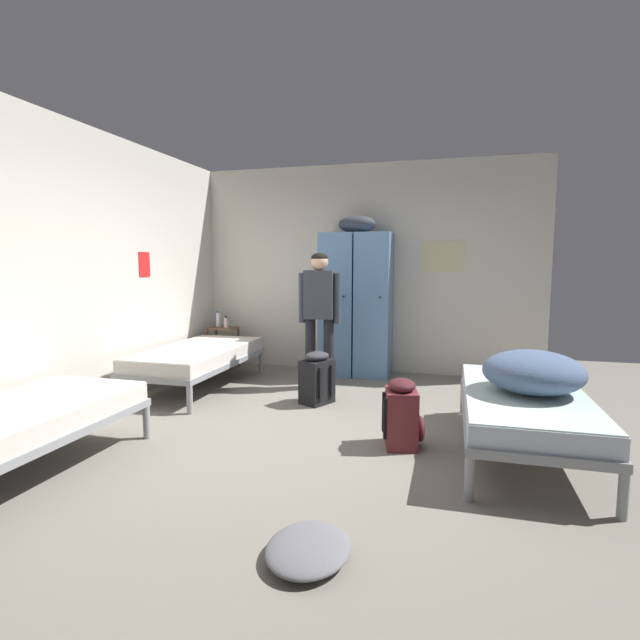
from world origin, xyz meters
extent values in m
plane|color=slate|center=(0.00, 0.00, 0.00)|extent=(8.10, 8.10, 0.00)
cube|color=beige|center=(0.00, 2.56, 1.39)|extent=(4.63, 0.06, 2.78)
cube|color=beige|center=(-2.29, 0.00, 1.39)|extent=(0.06, 5.06, 2.78)
cube|color=beige|center=(1.02, 2.53, 1.55)|extent=(0.55, 0.01, 0.40)
cube|color=red|center=(-2.25, 0.89, 1.45)|extent=(0.01, 0.20, 0.28)
cube|color=#5B84B2|center=(-0.29, 2.25, 0.93)|extent=(0.44, 0.52, 1.85)
cylinder|color=black|center=(-0.17, 1.98, 1.05)|extent=(0.02, 0.03, 0.02)
cube|color=#5B84B2|center=(0.17, 2.25, 0.93)|extent=(0.44, 0.52, 1.85)
cylinder|color=black|center=(0.29, 1.98, 1.05)|extent=(0.02, 0.03, 0.02)
ellipsoid|color=#333842|center=(-0.06, 2.25, 1.96)|extent=(0.48, 0.36, 0.22)
cylinder|color=brown|center=(-2.13, 2.08, 0.28)|extent=(0.03, 0.03, 0.55)
cylinder|color=brown|center=(-1.78, 2.08, 0.28)|extent=(0.03, 0.03, 0.55)
cylinder|color=brown|center=(-2.13, 2.35, 0.28)|extent=(0.03, 0.03, 0.55)
cylinder|color=brown|center=(-1.78, 2.35, 0.28)|extent=(0.03, 0.03, 0.55)
cube|color=brown|center=(-1.96, 2.21, 0.19)|extent=(0.38, 0.30, 0.02)
cube|color=brown|center=(-1.96, 2.21, 0.56)|extent=(0.38, 0.30, 0.02)
cylinder|color=gray|center=(2.13, 0.87, 0.14)|extent=(0.06, 0.06, 0.28)
cylinder|color=gray|center=(1.29, 0.87, 0.14)|extent=(0.06, 0.06, 0.28)
cylinder|color=gray|center=(2.13, -0.97, 0.14)|extent=(0.06, 0.06, 0.28)
cylinder|color=gray|center=(1.29, -0.97, 0.14)|extent=(0.06, 0.06, 0.28)
cube|color=gray|center=(1.71, -0.05, 0.31)|extent=(0.90, 1.90, 0.06)
cube|color=silver|center=(1.71, -0.05, 0.41)|extent=(0.87, 1.84, 0.14)
cube|color=silver|center=(1.71, -0.05, 0.49)|extent=(0.86, 1.82, 0.01)
cylinder|color=gray|center=(-2.13, 0.14, 0.14)|extent=(0.06, 0.06, 0.28)
cylinder|color=gray|center=(-1.29, 0.14, 0.14)|extent=(0.06, 0.06, 0.28)
cylinder|color=gray|center=(-2.13, 1.98, 0.14)|extent=(0.06, 0.06, 0.28)
cylinder|color=gray|center=(-1.29, 1.98, 0.14)|extent=(0.06, 0.06, 0.28)
cube|color=gray|center=(-1.71, 1.06, 0.31)|extent=(0.90, 1.90, 0.06)
cube|color=silver|center=(-1.71, 1.06, 0.41)|extent=(0.87, 1.84, 0.14)
cube|color=silver|center=(-1.71, 1.06, 0.49)|extent=(0.86, 1.82, 0.01)
cylinder|color=gray|center=(-2.13, -0.55, 0.14)|extent=(0.06, 0.06, 0.28)
cylinder|color=gray|center=(-1.29, -0.55, 0.14)|extent=(0.06, 0.06, 0.28)
cube|color=gray|center=(-1.71, -1.47, 0.31)|extent=(0.90, 1.90, 0.06)
cube|color=silver|center=(-1.71, -1.47, 0.41)|extent=(0.87, 1.84, 0.14)
cube|color=white|center=(-1.71, -1.47, 0.49)|extent=(0.86, 1.82, 0.01)
ellipsoid|color=slate|center=(1.76, -0.09, 0.65)|extent=(0.73, 0.77, 0.32)
cylinder|color=black|center=(-0.23, 1.47, 0.41)|extent=(0.12, 0.12, 0.82)
cylinder|color=black|center=(-0.45, 1.46, 0.41)|extent=(0.12, 0.12, 0.82)
cube|color=#333842|center=(-0.34, 1.46, 1.10)|extent=(0.35, 0.21, 0.56)
cylinder|color=#333842|center=(-0.13, 1.47, 1.06)|extent=(0.08, 0.08, 0.58)
cylinder|color=#333842|center=(-0.55, 1.46, 1.06)|extent=(0.08, 0.08, 0.58)
sphere|color=#DBAD89|center=(-0.34, 1.46, 1.48)|extent=(0.20, 0.20, 0.20)
ellipsoid|color=black|center=(-0.34, 1.46, 1.53)|extent=(0.19, 0.19, 0.11)
cylinder|color=white|center=(-2.04, 2.23, 0.67)|extent=(0.06, 0.06, 0.20)
cylinder|color=#2666B2|center=(-2.04, 2.23, 0.79)|extent=(0.03, 0.03, 0.03)
cylinder|color=beige|center=(-1.89, 2.17, 0.64)|extent=(0.06, 0.06, 0.14)
cylinder|color=black|center=(-1.89, 2.17, 0.72)|extent=(0.03, 0.03, 0.03)
cube|color=black|center=(-0.19, 0.83, 0.23)|extent=(0.36, 0.39, 0.46)
ellipsoid|color=#2D2D33|center=(-0.32, 0.90, 0.15)|extent=(0.18, 0.25, 0.20)
ellipsoid|color=#2D2D33|center=(-0.19, 0.83, 0.50)|extent=(0.32, 0.35, 0.10)
cube|color=black|center=(-0.03, 0.85, 0.25)|extent=(0.04, 0.06, 0.32)
cube|color=black|center=(-0.11, 0.69, 0.25)|extent=(0.04, 0.06, 0.32)
cube|color=maroon|center=(0.79, -0.16, 0.23)|extent=(0.30, 0.36, 0.46)
ellipsoid|color=#42191E|center=(0.93, -0.13, 0.15)|extent=(0.13, 0.25, 0.20)
ellipsoid|color=#42191E|center=(0.79, -0.16, 0.50)|extent=(0.27, 0.33, 0.10)
cube|color=black|center=(0.67, -0.27, 0.25)|extent=(0.03, 0.05, 0.32)
cube|color=black|center=(0.64, -0.10, 0.25)|extent=(0.03, 0.05, 0.32)
ellipsoid|color=slate|center=(0.50, -1.79, 0.05)|extent=(0.42, 0.51, 0.10)
camera|label=1|loc=(1.15, -3.96, 1.45)|focal=27.28mm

